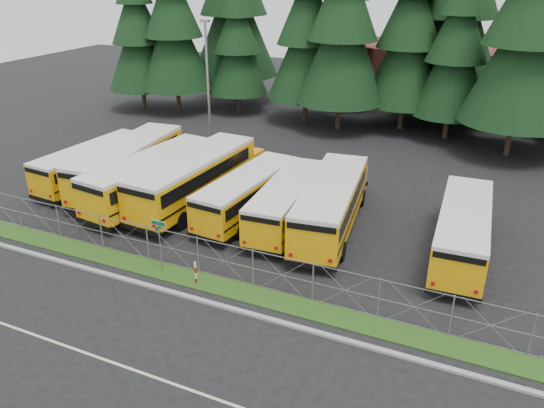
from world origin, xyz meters
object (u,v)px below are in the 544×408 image
Objects in this scene: bus_2 at (157,178)px; bus_6 at (332,205)px; bus_1 at (132,165)px; bus_east at (463,231)px; striped_bollard at (196,273)px; bus_4 at (250,194)px; bus_0 at (96,164)px; bus_3 at (198,179)px; street_sign at (159,235)px; light_standard at (208,82)px; bus_5 at (289,202)px.

bus_2 is 11.51m from bus_6.
bus_1 is 21.50m from bus_east.
bus_1 is at bearing 140.07° from striped_bollard.
bus_4 is (6.38, 0.55, -0.20)m from bus_2.
bus_3 reaches higher than bus_0.
light_standard is (-7.49, 17.69, 3.47)m from street_sign.
striped_bollard is at bearing -27.55° from bus_0.
street_sign is at bearing -67.05° from light_standard.
bus_0 is 0.84× the size of bus_3.
bus_2 is 8.88m from street_sign.
bus_4 is at bearing -8.85° from bus_1.
bus_4 is at bearing 11.95° from bus_2.
bus_0 is 0.89× the size of bus_6.
bus_5 is (2.59, -0.09, -0.01)m from bus_4.
bus_2 is at bearing 176.53° from bus_6.
bus_1 reaches higher than bus_0.
bus_3 is 11.59m from light_standard.
street_sign is (-6.22, -7.87, 0.52)m from bus_6.
bus_5 is (8.97, 0.46, -0.21)m from bus_2.
bus_east is (12.23, 0.11, 0.06)m from bus_4.
bus_6 reaches higher than bus_4.
light_standard is (0.65, 9.38, 3.92)m from bus_1.
bus_3 is at bearing 173.45° from bus_5.
bus_2 is 10.52m from striped_bollard.
light_standard is at bearing 134.07° from bus_5.
light_standard is (-13.71, 9.82, 3.99)m from bus_6.
bus_3 is 8.35m from street_sign.
street_sign is at bearing -119.92° from bus_5.
striped_bollard is (-1.58, -7.88, -0.74)m from bus_5.
bus_0 is 15.46m from striped_bollard.
bus_1 is at bearing -179.04° from bus_4.
light_standard is (-11.20, 10.10, 4.17)m from bus_5.
light_standard reaches higher than striped_bollard.
light_standard is at bearing 137.28° from bus_6.
bus_east reaches higher than striped_bollard.
bus_2 is at bearing -160.15° from bus_3.
bus_0 is 0.87× the size of bus_2.
bus_6 is at bearing 2.31° from bus_5.
bus_2 is 1.02× the size of bus_6.
bus_east reaches higher than bus_4.
striped_bollard is at bearing -44.95° from bus_1.
bus_6 is at bearing 3.43° from bus_3.
bus_1 is 5.48m from bus_3.
bus_0 is 2.81m from bus_1.
bus_6 reaches higher than bus_5.
striped_bollard is (7.40, -7.43, -0.94)m from bus_2.
bus_4 is at bearing 81.72° from street_sign.
bus_2 is 0.96× the size of bus_3.
light_standard is at bearing 81.02° from bus_1.
striped_bollard is (1.01, -7.98, -0.74)m from bus_4.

